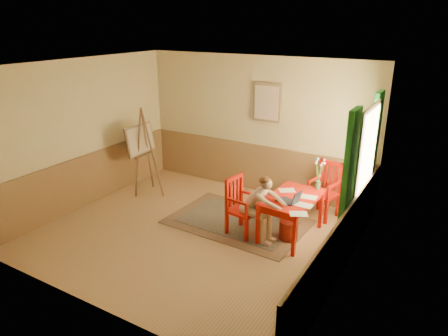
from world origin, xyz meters
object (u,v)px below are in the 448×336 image
Objects in this scene: chair_left at (241,206)px; laptop at (290,200)px; chair_back at (325,190)px; figure at (258,204)px; table at (292,202)px; easel at (142,143)px.

chair_left is 0.86m from laptop.
chair_back is 2.55× the size of laptop.
chair_back is 1.57m from figure.
table is 3.06× the size of laptop.
table is 0.28m from laptop.
figure reaches higher than laptop.
chair_back is 1.31m from laptop.
easel is (-3.60, -0.82, 0.56)m from chair_back.
chair_left reaches higher than laptop.
laptop is (-0.18, -1.27, 0.25)m from chair_back.
easel reaches higher than table.
laptop is at bearing -7.50° from easel.
chair_left is at bearing 172.17° from figure.
easel is (-3.36, 0.22, 0.44)m from table.
figure reaches higher than table.
figure is at bearing -11.38° from easel.
table is 1.07m from chair_back.
table is at bearing 104.27° from laptop.
figure is (-0.67, -1.41, 0.11)m from chair_back.
easel is (-2.93, 0.59, 0.44)m from figure.
figure is (0.33, -0.05, 0.13)m from chair_left.
figure is 3.02m from easel.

